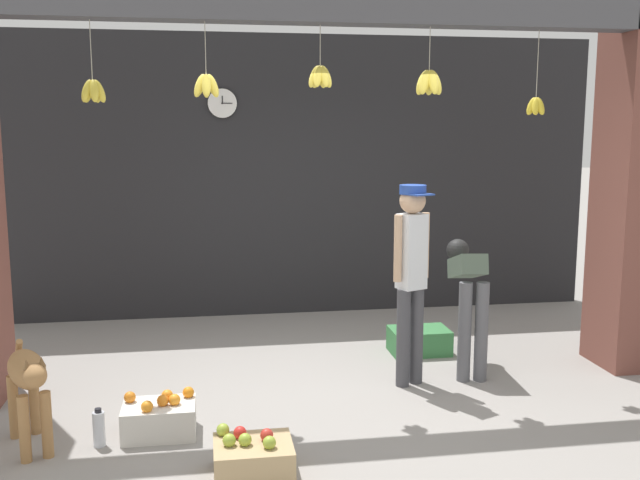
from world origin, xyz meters
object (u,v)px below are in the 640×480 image
Objects in this scene: produce_box_green at (419,341)px; water_bottle at (99,429)px; wall_clock at (222,103)px; fruit_crate_apples at (253,457)px; shopkeeper at (411,269)px; worker_stooping at (468,289)px; dog at (28,379)px; fruit_crate_oranges at (160,418)px.

water_bottle is (-2.68, -1.59, 0.01)m from produce_box_green.
wall_clock is (0.93, 3.21, 2.23)m from water_bottle.
water_bottle is at bearing 150.62° from fruit_crate_apples.
produce_box_green is 2.07× the size of water_bottle.
shopkeeper is 3.03× the size of produce_box_green.
water_bottle is 4.02m from wall_clock.
fruit_crate_apples is at bearing -29.38° from water_bottle.
worker_stooping is 0.86m from produce_box_green.
shopkeeper is 6.27× the size of water_bottle.
shopkeeper is 2.11m from fruit_crate_apples.
dog is at bearing -113.20° from wall_clock.
produce_box_green is (3.11, 1.56, -0.36)m from dog.
dog is 0.71× the size of worker_stooping.
fruit_crate_oranges is 0.91× the size of produce_box_green.
produce_box_green is 3.11m from water_bottle.
fruit_crate_oranges is 2.72m from produce_box_green.
fruit_crate_apples is (-1.95, -1.58, -0.62)m from worker_stooping.
dog is 1.43× the size of produce_box_green.
dog is 2.93m from shopkeeper.
water_bottle is at bearing -152.76° from worker_stooping.
fruit_crate_oranges is at bearing 131.49° from fruit_crate_apples.
worker_stooping is (3.36, 1.00, 0.25)m from dog.
shopkeeper is at bearing -150.07° from worker_stooping.
dog is 1.57m from fruit_crate_apples.
shopkeeper is 0.66m from worker_stooping.
wall_clock reaches higher than shopkeeper.
fruit_crate_oranges is 3.85m from wall_clock.
worker_stooping is 3.33× the size of wall_clock.
wall_clock reaches higher than fruit_crate_apples.
fruit_crate_apples is at bearing -128.47° from produce_box_green.
fruit_crate_apples is at bearing 45.22° from dog.
worker_stooping is 2.29× the size of fruit_crate_apples.
produce_box_green is (0.32, 0.79, -0.85)m from shopkeeper.
fruit_crate_oranges is (0.82, 0.09, -0.36)m from dog.
fruit_crate_apples is 2.73m from produce_box_green.
water_bottle is (-0.39, -0.12, 0.00)m from fruit_crate_oranges.
dog is at bearing -173.55° from fruit_crate_oranges.
fruit_crate_apples is (-1.37, -1.35, -0.86)m from shopkeeper.
shopkeeper is at bearing -59.49° from wall_clock.
dog is at bearing -155.55° from worker_stooping.
water_bottle is 0.80× the size of wall_clock.
fruit_crate_apples reaches higher than produce_box_green.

